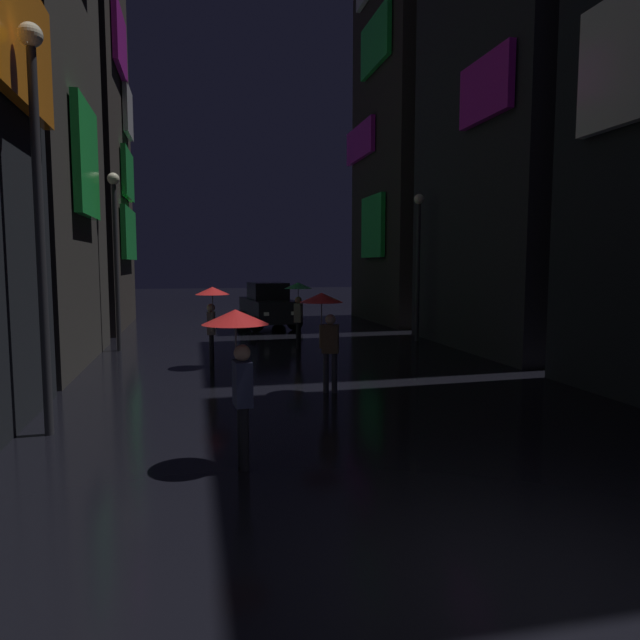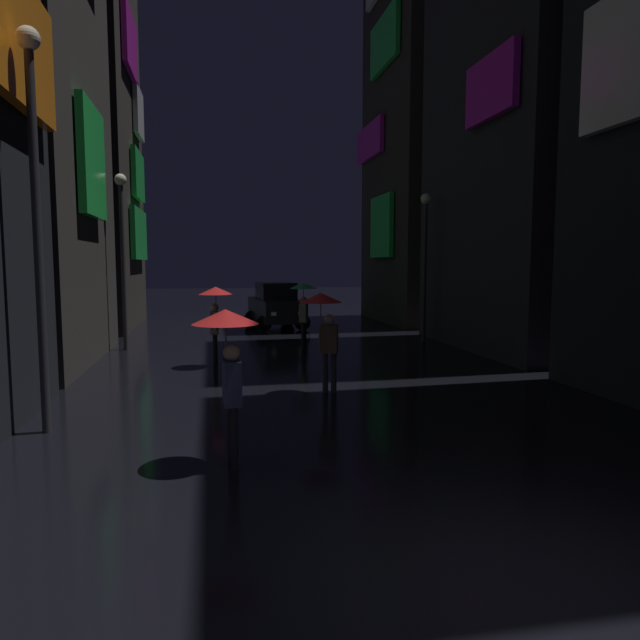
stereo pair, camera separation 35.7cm
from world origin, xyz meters
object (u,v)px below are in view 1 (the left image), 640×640
Objects in this scene: streetlamp_left_near at (38,188)px; pedestrian_near_crossing_red at (324,314)px; pedestrian_midstreet_left_red at (238,344)px; pedestrian_foreground_left_red at (212,304)px; streetlamp_right_far at (418,249)px; car_distant at (268,306)px; pedestrian_foreground_right_green at (298,296)px; streetlamp_left_far at (116,241)px.

pedestrian_near_crossing_red is at bearing 21.27° from streetlamp_left_near.
streetlamp_left_near is (-4.97, -1.93, 2.21)m from pedestrian_near_crossing_red.
pedestrian_midstreet_left_red is 1.00× the size of pedestrian_foreground_left_red.
streetlamp_right_far reaches higher than pedestrian_near_crossing_red.
streetlamp_right_far is at bearing -49.22° from car_distant.
pedestrian_foreground_left_red is 0.50× the size of car_distant.
streetlamp_left_near is at bearing -137.51° from streetlamp_right_far.
car_distant is at bearing 69.55° from streetlamp_left_near.
car_distant is (2.63, 8.93, -0.74)m from pedestrian_foreground_left_red.
pedestrian_foreground_left_red is at bearing 90.62° from pedestrian_midstreet_left_red.
streetlamp_left_near is at bearing -123.59° from pedestrian_foreground_right_green.
pedestrian_foreground_right_green is 1.00× the size of pedestrian_near_crossing_red.
pedestrian_foreground_right_green and pedestrian_foreground_left_red have the same top height.
streetlamp_left_far is (-5.61, 0.56, 1.76)m from pedestrian_foreground_right_green.
car_distant is 0.68× the size of streetlamp_left_near.
pedestrian_midstreet_left_red is 13.39m from streetlamp_right_far.
streetlamp_left_far reaches higher than pedestrian_foreground_right_green.
streetlamp_right_far is 0.94× the size of streetlamp_left_far.
pedestrian_midstreet_left_red is 7.62m from pedestrian_foreground_left_red.
pedestrian_near_crossing_red is 5.77m from streetlamp_left_near.
car_distant is (-0.20, 6.05, -0.74)m from pedestrian_foreground_right_green.
pedestrian_foreground_right_green is 0.41× the size of streetlamp_right_far.
car_distant is (0.44, 12.56, -0.74)m from pedestrian_near_crossing_red.
pedestrian_near_crossing_red is 0.50× the size of car_distant.
car_distant is 15.74m from streetlamp_left_near.
streetlamp_right_far is at bearing 26.51° from pedestrian_foreground_left_red.
streetlamp_right_far is at bearing 57.53° from pedestrian_midstreet_left_red.
pedestrian_foreground_right_green is at bearing 56.41° from streetlamp_left_near.
pedestrian_near_crossing_red is 0.39× the size of streetlamp_left_far.
streetlamp_right_far is 13.58m from streetlamp_left_near.
streetlamp_left_near reaches higher than pedestrian_foreground_right_green.
pedestrian_near_crossing_red and pedestrian_foreground_left_red have the same top height.
streetlamp_left_near is (-10.00, -9.16, 0.64)m from streetlamp_right_far.
pedestrian_foreground_right_green is at bearing -5.74° from streetlamp_left_far.
car_distant is at bearing 45.43° from streetlamp_left_far.
streetlamp_left_near is at bearing 144.17° from pedestrian_midstreet_left_red.
pedestrian_foreground_left_red is 0.39× the size of streetlamp_left_far.
streetlamp_right_far reaches higher than pedestrian_midstreet_left_red.
pedestrian_midstreet_left_red is 0.41× the size of streetlamp_right_far.
pedestrian_foreground_left_red is at bearing 63.45° from streetlamp_left_near.
streetlamp_left_near reaches higher than streetlamp_left_far.
pedestrian_midstreet_left_red is 16.76m from car_distant.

